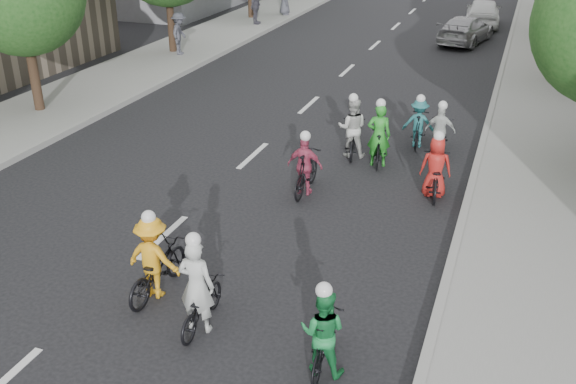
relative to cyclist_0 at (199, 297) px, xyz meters
The scene contains 18 objects.
ground 3.42m from the cyclist_0, 131.48° to the left, with size 120.00×120.00×0.00m, color black.
sidewalk_left 16.17m from the cyclist_0, 129.25° to the left, with size 4.00×80.00×0.15m, color gray.
curb_left 15.02m from the cyclist_0, 123.47° to the left, with size 0.18×80.00×0.18m, color #999993.
sidewalk_right 13.80m from the cyclist_0, 65.24° to the left, with size 4.00×80.00×0.15m, color gray.
curb_right 13.10m from the cyclist_0, 73.02° to the left, with size 0.18×80.00×0.18m, color #999993.
cyclist_0 is the anchor object (origin of this frame).
cyclist_1 2.33m from the cyclist_0, ahead, with size 0.76×1.64×1.63m.
cyclist_2 1.38m from the cyclist_0, 152.97° to the left, with size 1.06×1.88×1.76m.
cyclist_3 5.73m from the cyclist_0, 90.37° to the left, with size 0.89×1.83×1.65m.
cyclist_4 7.37m from the cyclist_0, 66.19° to the left, with size 0.88×1.89×1.69m.
cyclist_5 8.23m from the cyclist_0, 81.35° to the left, with size 0.70×1.60×1.89m.
cyclist_6 8.55m from the cyclist_0, 87.39° to the left, with size 0.94×1.85×1.83m.
cyclist_7 10.13m from the cyclist_0, 78.57° to the left, with size 0.95×1.67×1.57m.
cyclist_8 9.88m from the cyclist_0, 74.20° to the left, with size 0.85×1.75×1.59m.
follow_car_lead 24.58m from the cyclist_0, 85.88° to the left, with size 1.80×4.43×1.28m, color #A4A3A8.
follow_car_trail 29.27m from the cyclist_0, 85.75° to the left, with size 1.76×4.38×1.49m, color white.
spectator_0 19.75m from the cyclist_0, 119.81° to the left, with size 1.18×0.68×1.83m, color #484955.
spectator_1 26.47m from the cyclist_0, 110.75° to the left, with size 1.09×0.45×1.86m, color #4D4B57.
Camera 1 is at (6.78, -10.49, 6.90)m, focal length 40.00 mm.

